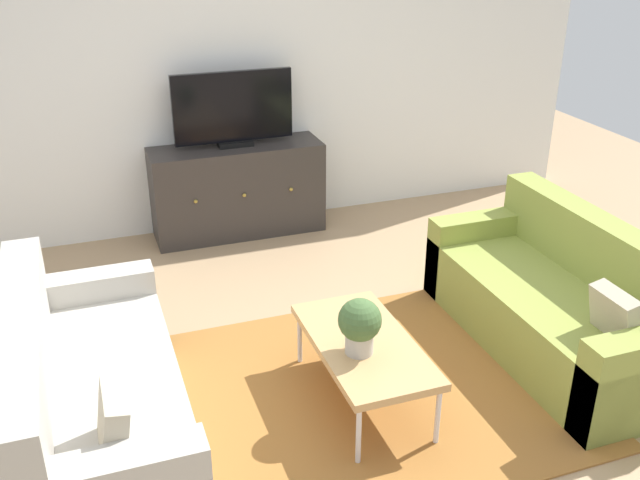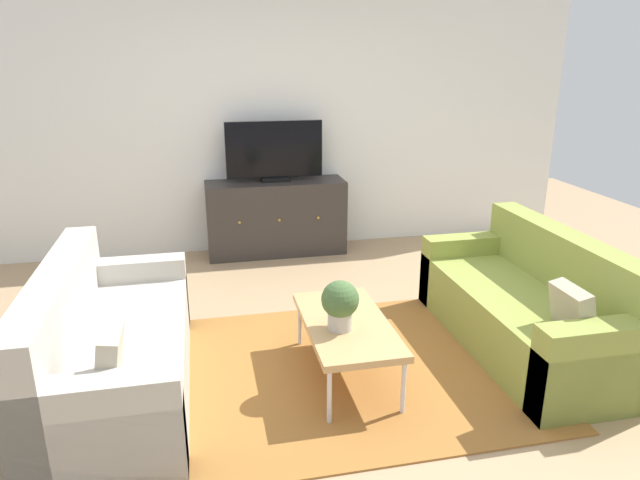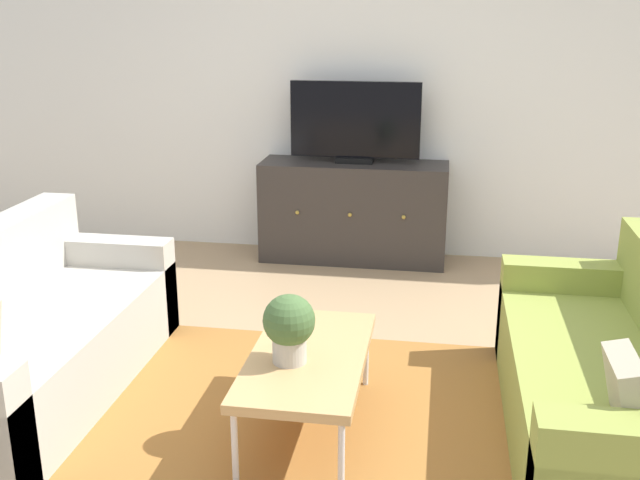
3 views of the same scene
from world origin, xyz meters
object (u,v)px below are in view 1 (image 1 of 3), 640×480
(couch_left_side, at_px, (82,402))
(tv_console, at_px, (238,190))
(couch_right_side, at_px, (563,305))
(potted_plant, at_px, (360,324))
(flat_screen_tv, at_px, (233,109))
(coffee_table, at_px, (364,346))

(couch_left_side, relative_size, tv_console, 1.28)
(couch_right_side, height_order, potted_plant, couch_right_side)
(tv_console, height_order, flat_screen_tv, flat_screen_tv)
(couch_right_side, distance_m, tv_console, 2.80)
(coffee_table, bearing_deg, flat_screen_tv, 92.22)
(couch_right_side, relative_size, tv_console, 1.28)
(tv_console, bearing_deg, potted_plant, -89.31)
(coffee_table, bearing_deg, couch_left_side, 175.60)
(couch_right_side, relative_size, flat_screen_tv, 1.86)
(couch_right_side, relative_size, potted_plant, 5.79)
(couch_left_side, relative_size, couch_right_side, 1.00)
(couch_right_side, xyz_separation_m, potted_plant, (-1.45, -0.20, 0.28))
(couch_left_side, height_order, potted_plant, couch_left_side)
(couch_left_side, bearing_deg, flat_screen_tv, 60.10)
(couch_right_side, distance_m, potted_plant, 1.50)
(couch_left_side, xyz_separation_m, couch_right_side, (2.86, 0.00, 0.00))
(couch_left_side, distance_m, tv_console, 2.75)
(couch_right_side, bearing_deg, tv_console, 122.02)
(potted_plant, xyz_separation_m, tv_console, (-0.03, 2.58, -0.18))
(couch_left_side, xyz_separation_m, tv_console, (1.38, 2.37, 0.10))
(couch_right_side, bearing_deg, coffee_table, -175.33)
(couch_left_side, bearing_deg, tv_console, 59.89)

